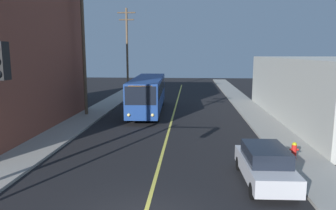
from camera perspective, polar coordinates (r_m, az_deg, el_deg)
The scene contains 8 objects.
sidewalk_left at distance 21.81m, azimuth -19.83°, elevation -5.57°, with size 2.50×90.00×0.15m, color gray.
sidewalk_right at distance 20.78m, azimuth 20.10°, elevation -6.31°, with size 2.50×90.00×0.15m, color gray.
lane_stripe_center at distance 24.88m, azimuth 0.52°, elevation -3.34°, with size 0.16×60.00×0.01m, color #D8CC4C.
city_bus at distance 29.44m, azimuth -3.62°, elevation 2.22°, with size 3.04×12.23×3.20m.
parked_car_silver at distance 14.20m, azimuth 17.07°, elevation -10.20°, with size 1.92×4.45×1.62m.
utility_pole_mid at distance 28.30m, azimuth -15.01°, elevation 11.10°, with size 2.40×0.28×11.61m.
utility_pole_far at distance 43.42m, azimuth -7.38°, elevation 10.34°, with size 2.40×0.28×11.14m.
fire_hydrant at distance 17.60m, azimuth 21.78°, elevation -7.51°, with size 0.44×0.26×0.84m.
Camera 1 is at (1.51, -9.22, 5.52)m, focal length 33.81 mm.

